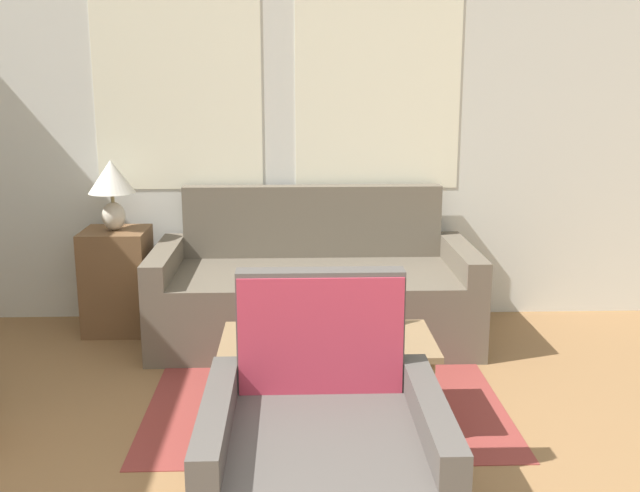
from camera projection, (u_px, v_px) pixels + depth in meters
wall_back at (290, 128)px, 5.03m from camera, size 6.29×0.06×2.60m
rug at (323, 375)px, 4.21m from camera, size 1.81×2.05×0.01m
couch at (314, 294)px, 4.80m from camera, size 2.00×0.93×0.93m
armchair at (323, 464)px, 2.72m from camera, size 0.85×0.84×0.92m
side_table at (118, 280)px, 4.90m from camera, size 0.41×0.41×0.68m
table_lamp at (112, 184)px, 4.76m from camera, size 0.30×0.30×0.45m
coffee_table at (328, 349)px, 3.54m from camera, size 1.01×0.53×0.44m
laptop at (360, 322)px, 3.61m from camera, size 0.29×0.26×0.22m
cup_navy at (323, 342)px, 3.36m from camera, size 0.10×0.10×0.09m
cup_yellow at (301, 340)px, 3.40m from camera, size 0.08×0.08×0.07m
cup_white at (271, 322)px, 3.60m from camera, size 0.08×0.08×0.11m
snack_bowl at (274, 337)px, 3.45m from camera, size 0.16×0.16×0.07m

